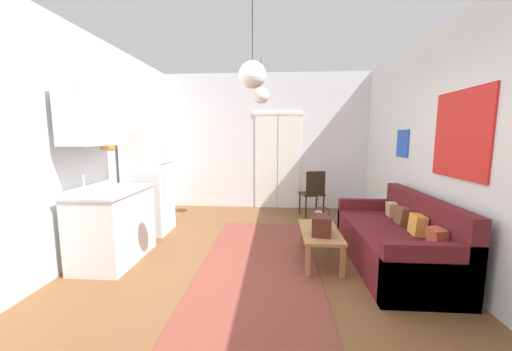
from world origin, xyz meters
name	(u,v)px	position (x,y,z in m)	size (l,w,h in m)	color
ground_plane	(251,286)	(0.00, 0.00, -0.05)	(4.95, 7.32, 0.10)	brown
wall_back	(265,142)	(0.01, 3.41, 1.43)	(4.55, 0.13, 2.89)	silver
wall_right	(481,148)	(2.23, 0.01, 1.45)	(0.12, 6.92, 2.89)	silver
wall_left	(45,147)	(-2.23, 0.00, 1.45)	(0.12, 6.92, 2.89)	silver
area_rug	(258,273)	(0.06, 0.20, 0.01)	(1.40, 3.78, 0.01)	brown
couch	(398,243)	(1.73, 0.53, 0.29)	(0.87, 1.94, 0.86)	#5B191E
coffee_table	(320,235)	(0.81, 0.58, 0.35)	(0.46, 0.94, 0.40)	#A87542
bamboo_vase	(318,220)	(0.79, 0.66, 0.51)	(0.11, 0.11, 0.43)	beige
handbag	(322,225)	(0.80, 0.42, 0.52)	(0.26, 0.32, 0.34)	#512319
refrigerator	(149,182)	(-1.81, 1.55, 0.83)	(0.65, 0.61, 1.66)	white
kitchen_counter	(108,198)	(-1.82, 0.43, 0.81)	(0.65, 1.06, 2.15)	silver
accent_chair	(313,191)	(0.97, 2.66, 0.50)	(0.51, 0.50, 0.91)	black
pendant_lamp_near	(252,75)	(0.02, -0.08, 2.15)	(0.26, 0.26, 0.88)	black
pendant_lamp_far	(261,95)	(-0.02, 2.15, 2.26)	(0.29, 0.29, 0.78)	black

